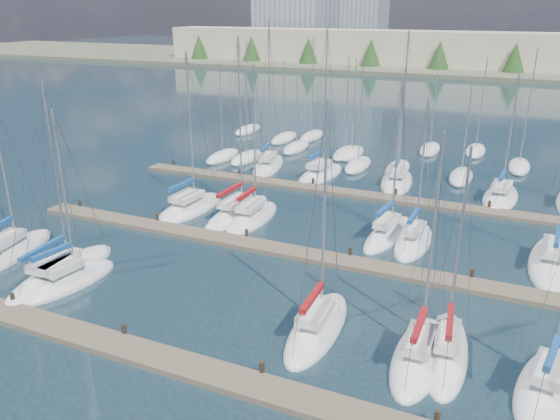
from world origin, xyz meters
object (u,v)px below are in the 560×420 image
at_px(sailboat_m, 552,261).
at_px(sailboat_o, 320,174).
at_px(sailboat_c, 69,281).
at_px(sailboat_h, 190,208).
at_px(sailboat_b, 61,274).
at_px(sailboat_g, 547,387).
at_px(sailboat_f, 446,352).
at_px(sailboat_a, 11,253).
at_px(sailboat_k, 388,234).
at_px(sailboat_n, 268,166).
at_px(sailboat_q, 500,197).
at_px(sailboat_j, 252,217).
at_px(sailboat_d, 317,327).
at_px(sailboat_e, 419,356).
at_px(sailboat_p, 397,181).
at_px(sailboat_i, 238,213).
at_px(sailboat_l, 414,242).

distance_m(sailboat_m, sailboat_o, 24.81).
height_order(sailboat_c, sailboat_h, sailboat_h).
height_order(sailboat_b, sailboat_g, sailboat_b).
distance_m(sailboat_f, sailboat_a, 29.57).
bearing_deg(sailboat_c, sailboat_k, 52.34).
bearing_deg(sailboat_n, sailboat_k, -51.32).
distance_m(sailboat_a, sailboat_c, 7.02).
height_order(sailboat_q, sailboat_j, sailboat_j).
bearing_deg(sailboat_d, sailboat_e, -5.72).
bearing_deg(sailboat_b, sailboat_a, 165.15).
bearing_deg(sailboat_p, sailboat_e, -82.71).
bearing_deg(sailboat_a, sailboat_c, -24.28).
xyz_separation_m(sailboat_i, sailboat_q, (19.83, 13.13, -0.02)).
height_order(sailboat_k, sailboat_h, sailboat_h).
bearing_deg(sailboat_a, sailboat_n, 64.22).
height_order(sailboat_k, sailboat_j, sailboat_j).
relative_size(sailboat_g, sailboat_k, 0.97).
relative_size(sailboat_p, sailboat_i, 1.00).
height_order(sailboat_q, sailboat_c, sailboat_q).
bearing_deg(sailboat_g, sailboat_o, 138.20).
xyz_separation_m(sailboat_p, sailboat_l, (4.38, -14.10, -0.00)).
bearing_deg(sailboat_c, sailboat_h, 100.01).
distance_m(sailboat_i, sailboat_k, 12.54).
distance_m(sailboat_p, sailboat_l, 14.76).
bearing_deg(sailboat_l, sailboat_h, -177.05).
bearing_deg(sailboat_f, sailboat_k, 109.18).
xyz_separation_m(sailboat_p, sailboat_o, (-7.68, -0.83, 0.01)).
bearing_deg(sailboat_p, sailboat_d, -93.52).
relative_size(sailboat_p, sailboat_q, 1.26).
xyz_separation_m(sailboat_b, sailboat_n, (1.47, 28.32, 0.02)).
xyz_separation_m(sailboat_e, sailboat_n, (-21.21, 27.82, 0.01)).
bearing_deg(sailboat_l, sailboat_b, -142.64).
xyz_separation_m(sailboat_b, sailboat_i, (5.14, 14.45, 0.02)).
height_order(sailboat_a, sailboat_j, sailboat_j).
bearing_deg(sailboat_m, sailboat_j, -172.96).
xyz_separation_m(sailboat_d, sailboat_o, (-9.54, 26.82, 0.00)).
distance_m(sailboat_d, sailboat_o, 28.47).
xyz_separation_m(sailboat_m, sailboat_k, (-11.32, 0.14, 0.02)).
height_order(sailboat_a, sailboat_h, sailboat_h).
relative_size(sailboat_g, sailboat_p, 0.81).
distance_m(sailboat_l, sailboat_d, 13.79).
xyz_separation_m(sailboat_g, sailboat_q, (-3.48, 27.08, -0.01)).
relative_size(sailboat_b, sailboat_c, 1.12).
distance_m(sailboat_g, sailboat_o, 34.22).
bearing_deg(sailboat_d, sailboat_h, 139.69).
bearing_deg(sailboat_l, sailboat_n, 143.92).
bearing_deg(sailboat_i, sailboat_p, 56.51).
bearing_deg(sailboat_g, sailboat_b, -168.18).
distance_m(sailboat_l, sailboat_h, 18.89).
bearing_deg(sailboat_o, sailboat_g, -47.08).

